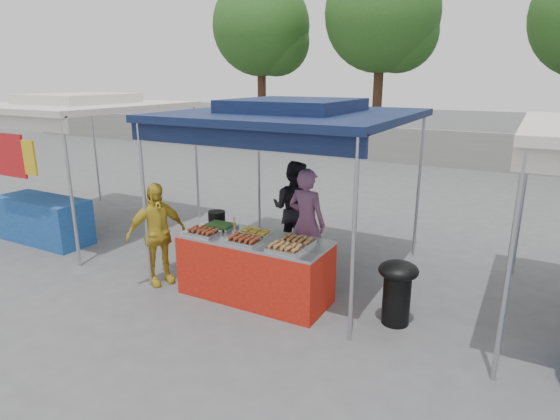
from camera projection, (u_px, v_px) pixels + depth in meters
The scene contains 22 objects.
ground_plane at pixel (259, 294), 6.41m from camera, with size 80.00×80.00×0.00m, color #515153.
back_wall at pixel (431, 148), 15.52m from camera, with size 40.00×0.25×1.20m, color slate.
main_canopy at pixel (293, 114), 6.58m from camera, with size 3.20×3.20×2.57m.
neighbor_stall_left at pixel (64, 149), 8.54m from camera, with size 3.20×3.20×2.57m.
tree_0 at pixel (265, 30), 19.23m from camera, with size 4.00×4.00×6.88m.
tree_1 at pixel (386, 19), 16.90m from camera, with size 4.16×4.16×7.15m.
vendor_table at pixel (255, 268), 6.21m from camera, with size 2.00×0.80×0.85m.
food_tray_fl at pixel (203, 232), 6.20m from camera, with size 0.42×0.30×0.07m.
food_tray_fm at pixel (244, 241), 5.88m from camera, with size 0.42×0.30×0.07m.
food_tray_fr at pixel (285, 248), 5.61m from camera, with size 0.42×0.30×0.07m.
food_tray_bl at pixel (220, 226), 6.44m from camera, with size 0.42×0.30×0.07m.
food_tray_bm at pixel (255, 232), 6.20m from camera, with size 0.42×0.30×0.07m.
food_tray_br at pixel (297, 241), 5.86m from camera, with size 0.42×0.30×0.07m.
cooking_pot at pixel (217, 216), 6.78m from camera, with size 0.25×0.25×0.14m, color black.
skewer_cup at pixel (235, 234), 6.09m from camera, with size 0.07×0.07×0.09m, color #A8A9AF.
wok_burner at pixel (397, 287), 5.54m from camera, with size 0.47×0.47×0.80m.
crate_left at pixel (254, 269), 6.92m from camera, with size 0.45×0.31×0.27m, color navy.
crate_right at pixel (295, 271), 6.85m from camera, with size 0.45×0.31×0.27m, color navy.
crate_stacked at pixel (295, 254), 6.78m from camera, with size 0.41×0.29×0.25m, color navy.
vendor_woman at pixel (307, 223), 6.83m from camera, with size 0.59×0.39×1.63m, color #7B4E71.
helper_man at pixel (294, 209), 7.65m from camera, with size 0.77×0.60×1.58m, color black.
customer_person at pixel (157, 234), 6.58m from camera, with size 0.87×0.36×1.48m, color gold.
Camera 1 is at (3.07, -4.99, 2.87)m, focal length 30.00 mm.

